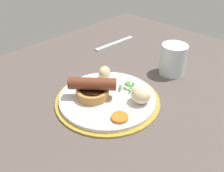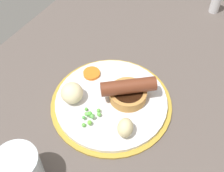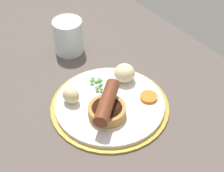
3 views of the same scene
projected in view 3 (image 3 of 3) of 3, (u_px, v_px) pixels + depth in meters
The scene contains 8 objects.
dining_table at pixel (82, 111), 86.78cm from camera, with size 110.00×80.00×3.00cm, color #564C47.
dinner_plate at pixel (110, 105), 85.12cm from camera, with size 27.03×27.03×1.40cm.
sausage_pudding at pixel (107, 107), 80.25cm from camera, with size 10.07×11.09×5.49cm.
pea_pile at pixel (98, 82), 88.17cm from camera, with size 5.10×3.94×1.89cm.
potato_chunk_0 at pixel (124, 73), 88.87cm from camera, with size 4.92×4.98×4.42cm, color beige.
potato_chunk_1 at pixel (71, 95), 83.52cm from camera, with size 4.05×3.21×3.88cm, color beige.
carrot_slice_1 at pixel (149, 97), 85.41cm from camera, with size 3.97×3.97×0.75cm, color orange.
drinking_glass at pixel (68, 36), 98.12cm from camera, with size 7.71×7.71×9.24cm, color silver.
Camera 3 is at (-52.04, 30.67, 64.44)cm, focal length 60.00 mm.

